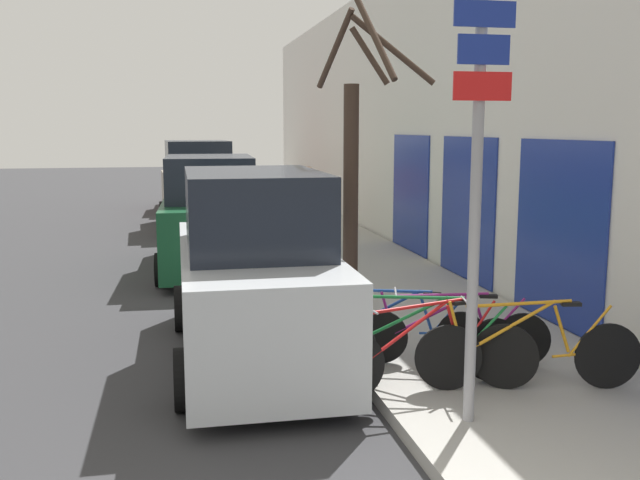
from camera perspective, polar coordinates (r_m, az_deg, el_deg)
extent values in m
plane|color=#333335|center=(14.67, -7.66, -2.46)|extent=(80.00, 80.00, 0.00)
cube|color=#9E9B93|center=(17.75, 0.03, -0.14)|extent=(3.20, 32.00, 0.15)
cube|color=silver|center=(17.97, 5.58, 10.09)|extent=(0.20, 32.00, 6.50)
cube|color=navy|center=(10.45, 18.50, 0.53)|extent=(0.03, 2.31, 2.58)
cube|color=navy|center=(13.21, 11.65, 2.49)|extent=(0.03, 2.31, 2.58)
cube|color=navy|center=(16.11, 7.21, 3.75)|extent=(0.03, 2.31, 2.58)
cylinder|color=#939399|center=(6.59, 12.31, 2.18)|extent=(0.10, 0.10, 3.97)
cube|color=navy|center=(6.56, 13.06, 17.22)|extent=(0.57, 0.02, 0.22)
cube|color=navy|center=(6.53, 12.97, 14.63)|extent=(0.48, 0.02, 0.25)
cube|color=red|center=(6.50, 12.87, 11.91)|extent=(0.54, 0.02, 0.25)
cylinder|color=black|center=(7.69, 10.22, -9.25)|extent=(0.70, 0.16, 0.71)
cylinder|color=black|center=(8.20, 22.04, -8.61)|extent=(0.70, 0.16, 0.71)
cylinder|color=orange|center=(7.75, 14.93, -6.73)|extent=(0.94, 0.21, 0.58)
cylinder|color=orange|center=(7.71, 15.61, -4.93)|extent=(1.09, 0.23, 0.09)
cylinder|color=orange|center=(7.93, 18.77, -6.75)|extent=(0.21, 0.07, 0.51)
cylinder|color=orange|center=(8.08, 20.10, -8.56)|extent=(0.59, 0.14, 0.08)
cylinder|color=orange|center=(8.04, 20.76, -6.83)|extent=(0.44, 0.11, 0.57)
cylinder|color=orange|center=(7.62, 10.91, -7.07)|extent=(0.20, 0.07, 0.61)
cube|color=black|center=(7.89, 19.45, -4.85)|extent=(0.21, 0.11, 0.04)
cylinder|color=#99999E|center=(7.56, 11.61, -4.85)|extent=(0.10, 0.44, 0.02)
cylinder|color=black|center=(7.29, 2.63, -10.14)|extent=(0.70, 0.14, 0.70)
cylinder|color=black|center=(8.06, 13.65, -8.52)|extent=(0.70, 0.14, 0.70)
cylinder|color=red|center=(7.45, 7.08, -7.17)|extent=(0.92, 0.17, 0.58)
cylinder|color=red|center=(7.43, 7.69, -5.27)|extent=(1.07, 0.20, 0.09)
cylinder|color=red|center=(7.72, 10.65, -6.90)|extent=(0.20, 0.07, 0.50)
cylinder|color=red|center=(7.90, 11.89, -8.62)|extent=(0.58, 0.11, 0.08)
cylinder|color=red|center=(7.87, 12.46, -6.83)|extent=(0.44, 0.09, 0.56)
cylinder|color=red|center=(7.23, 3.26, -7.83)|extent=(0.20, 0.06, 0.61)
cube|color=black|center=(7.69, 11.24, -4.92)|extent=(0.21, 0.11, 0.04)
cylinder|color=#99999E|center=(7.19, 3.89, -5.48)|extent=(0.09, 0.44, 0.02)
cylinder|color=black|center=(8.06, 1.98, -8.24)|extent=(0.64, 0.36, 0.71)
cylinder|color=black|center=(7.85, 14.55, -9.01)|extent=(0.64, 0.36, 0.71)
cylinder|color=#197233|center=(7.85, 6.65, -6.29)|extent=(0.88, 0.49, 0.58)
cylinder|color=#197233|center=(7.77, 7.32, -4.57)|extent=(1.02, 0.56, 0.09)
cylinder|color=#197233|center=(7.79, 10.78, -6.71)|extent=(0.20, 0.13, 0.51)
cylinder|color=#197233|center=(7.85, 12.32, -8.72)|extent=(0.55, 0.31, 0.08)
cylinder|color=#197233|center=(7.78, 13.02, -7.01)|extent=(0.42, 0.24, 0.57)
cylinder|color=#197233|center=(7.96, 2.60, -6.22)|extent=(0.20, 0.12, 0.61)
cube|color=black|center=(7.72, 11.48, -4.83)|extent=(0.21, 0.16, 0.04)
cylinder|color=#99999E|center=(7.87, 3.24, -4.15)|extent=(0.23, 0.40, 0.02)
cylinder|color=black|center=(8.44, 4.89, -7.73)|extent=(0.62, 0.21, 0.63)
cylinder|color=black|center=(8.62, 15.92, -7.70)|extent=(0.62, 0.21, 0.63)
cylinder|color=#8C1E72|center=(8.39, 9.12, -5.83)|extent=(0.89, 0.29, 0.52)
cylinder|color=#8C1E72|center=(8.35, 9.72, -4.36)|extent=(1.03, 0.33, 0.08)
cylinder|color=#8C1E72|center=(8.46, 12.72, -5.99)|extent=(0.20, 0.09, 0.46)
cylinder|color=#8C1E72|center=(8.56, 14.03, -7.57)|extent=(0.56, 0.19, 0.08)
cylinder|color=#8C1E72|center=(8.51, 14.63, -6.13)|extent=(0.42, 0.15, 0.51)
cylinder|color=#8C1E72|center=(8.37, 5.47, -5.96)|extent=(0.20, 0.09, 0.55)
cube|color=black|center=(8.41, 13.33, -4.39)|extent=(0.21, 0.13, 0.04)
cylinder|color=#99999E|center=(8.31, 6.07, -4.17)|extent=(0.15, 0.43, 0.02)
cylinder|color=black|center=(8.90, 1.95, -6.92)|extent=(0.54, 0.34, 0.61)
cylinder|color=black|center=(8.62, 11.28, -7.62)|extent=(0.54, 0.34, 0.61)
cylinder|color=#1E4799|center=(8.69, 5.40, -5.41)|extent=(0.72, 0.44, 0.50)
cylinder|color=#1E4799|center=(8.62, 5.89, -4.08)|extent=(0.83, 0.51, 0.08)
cylinder|color=#1E4799|center=(8.61, 8.46, -5.77)|extent=(0.17, 0.12, 0.44)
cylinder|color=#1E4799|center=(8.64, 9.61, -7.36)|extent=(0.45, 0.28, 0.07)
cylinder|color=#1E4799|center=(8.58, 10.13, -6.03)|extent=(0.35, 0.22, 0.49)
cylinder|color=#1E4799|center=(8.81, 2.42, -5.34)|extent=(0.17, 0.12, 0.53)
cube|color=black|center=(8.54, 8.97, -4.29)|extent=(0.21, 0.17, 0.04)
cylinder|color=#99999E|center=(8.73, 2.88, -3.73)|extent=(0.24, 0.39, 0.02)
cube|color=#B2B7BC|center=(8.93, -5.35, -4.48)|extent=(1.80, 4.82, 1.27)
cube|color=black|center=(8.55, -5.33, 2.41)|extent=(1.60, 2.51, 0.93)
cylinder|color=black|center=(10.45, -10.96, -5.38)|extent=(0.23, 0.66, 0.65)
cylinder|color=black|center=(10.60, -1.45, -5.01)|extent=(0.23, 0.66, 0.65)
cylinder|color=black|center=(7.60, -10.77, -10.88)|extent=(0.23, 0.66, 0.65)
cylinder|color=black|center=(7.80, 2.36, -10.20)|extent=(0.23, 0.66, 0.65)
cube|color=#144728|center=(14.75, -8.74, 0.80)|extent=(2.08, 4.87, 1.29)
cube|color=black|center=(14.45, -8.84, 4.93)|extent=(1.78, 2.57, 0.87)
cylinder|color=black|center=(16.31, -12.03, -0.31)|extent=(0.25, 0.63, 0.62)
cylinder|color=black|center=(16.33, -5.51, -0.14)|extent=(0.25, 0.63, 0.62)
cylinder|color=black|center=(13.39, -12.59, -2.33)|extent=(0.25, 0.63, 0.62)
cylinder|color=black|center=(13.41, -4.65, -2.13)|extent=(0.25, 0.63, 0.62)
cube|color=gray|center=(20.81, -9.74, 3.32)|extent=(2.07, 4.49, 1.39)
cube|color=black|center=(20.56, -9.79, 6.52)|extent=(1.79, 2.36, 0.94)
cylinder|color=black|center=(22.18, -12.43, 2.17)|extent=(0.25, 0.69, 0.68)
cylinder|color=black|center=(22.32, -7.57, 2.34)|extent=(0.25, 0.69, 0.68)
cylinder|color=black|center=(19.46, -12.14, 1.25)|extent=(0.25, 0.69, 0.68)
cylinder|color=black|center=(19.62, -6.62, 1.46)|extent=(0.25, 0.69, 0.68)
cube|color=maroon|center=(26.10, -10.04, 4.22)|extent=(1.94, 4.56, 1.21)
cube|color=black|center=(25.85, -10.10, 6.45)|extent=(1.69, 2.39, 0.84)
cylinder|color=black|center=(27.54, -11.90, 3.46)|extent=(0.24, 0.67, 0.66)
cylinder|color=black|center=(27.55, -8.15, 3.56)|extent=(0.24, 0.67, 0.66)
cylinder|color=black|center=(24.76, -12.08, 2.85)|extent=(0.24, 0.67, 0.66)
cylinder|color=black|center=(24.77, -7.91, 2.97)|extent=(0.24, 0.67, 0.66)
cylinder|color=#1E2338|center=(18.31, -0.45, 1.73)|extent=(0.16, 0.16, 0.86)
cylinder|color=#1E2338|center=(18.30, -1.40, 1.73)|extent=(0.16, 0.16, 0.86)
cylinder|color=#33664C|center=(18.22, -0.93, 4.12)|extent=(0.39, 0.39, 0.68)
sphere|color=tan|center=(18.19, -0.93, 5.55)|extent=(0.23, 0.23, 0.23)
cylinder|color=#3D2D23|center=(9.84, 2.47, 2.67)|extent=(0.21, 0.21, 3.32)
cylinder|color=#3D2D23|center=(9.83, 4.00, 14.47)|extent=(0.56, 0.20, 0.78)
cylinder|color=#3D2D23|center=(9.80, 5.85, 14.90)|extent=(1.11, 0.45, 0.94)
cylinder|color=#3D2D23|center=(10.15, 1.22, 15.01)|extent=(0.39, 0.82, 1.03)
cylinder|color=#3D2D23|center=(9.43, 4.23, 16.25)|extent=(0.40, 1.04, 1.29)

